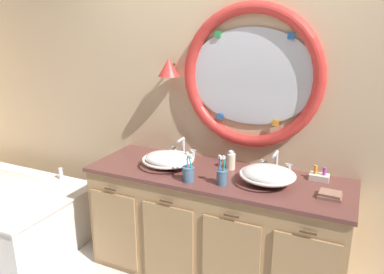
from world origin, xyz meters
The scene contains 11 objects.
back_wall_assembly centered at (0.01, 0.58, 1.32)m, with size 6.40×0.26×2.60m.
vanity_counter centered at (0.03, 0.24, 0.42)m, with size 1.93×0.67×0.84m.
sink_basin_left centered at (-0.35, 0.21, 0.90)m, with size 0.40×0.40×0.12m.
sink_basin_right centered at (0.41, 0.21, 0.91)m, with size 0.38×0.38×0.13m.
faucet_set_left centered at (-0.35, 0.47, 0.91)m, with size 0.22×0.12×0.17m.
faucet_set_right centered at (0.41, 0.47, 0.91)m, with size 0.23×0.14×0.16m.
toothbrush_holder_left centered at (-0.09, 0.03, 0.90)m, with size 0.09×0.09×0.22m.
toothbrush_holder_right centered at (0.13, 0.07, 0.91)m, with size 0.08×0.08×0.21m.
soap_dispenser centered at (0.10, 0.37, 0.91)m, with size 0.07×0.07×0.15m.
folded_hand_towel centered at (0.82, 0.17, 0.86)m, with size 0.14×0.12×0.04m.
toiletry_basket centered at (0.73, 0.44, 0.87)m, with size 0.13×0.08×0.10m.
Camera 1 is at (0.93, -2.10, 1.88)m, focal length 34.44 mm.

